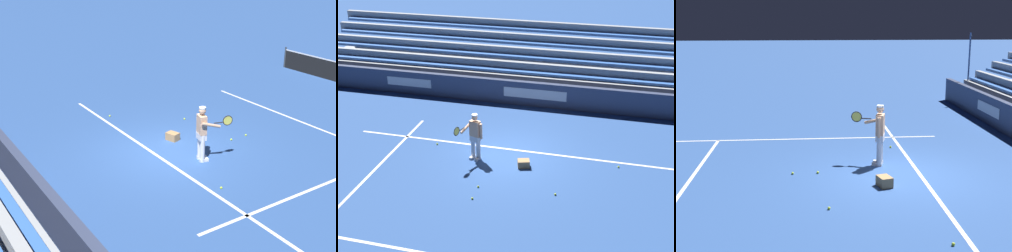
% 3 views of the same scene
% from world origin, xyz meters
% --- Properties ---
extents(ground_plane, '(160.00, 160.00, 0.00)m').
position_xyz_m(ground_plane, '(0.00, 0.00, 0.00)').
color(ground_plane, '#2D5193').
extents(court_baseline_white, '(12.00, 0.10, 0.01)m').
position_xyz_m(court_baseline_white, '(0.00, -0.50, 0.00)').
color(court_baseline_white, white).
rests_on(court_baseline_white, ground).
extents(court_sideline_white, '(0.10, 12.00, 0.01)m').
position_xyz_m(court_sideline_white, '(4.11, 4.00, 0.00)').
color(court_sideline_white, white).
rests_on(court_sideline_white, ground).
extents(court_service_line_white, '(8.22, 0.10, 0.01)m').
position_xyz_m(court_service_line_white, '(0.00, 5.50, 0.00)').
color(court_service_line_white, white).
rests_on(court_service_line_white, ground).
extents(tennis_player, '(0.78, 0.94, 1.71)m').
position_xyz_m(tennis_player, '(1.03, 0.47, 0.89)').
color(tennis_player, silver).
rests_on(tennis_player, ground).
extents(ball_box_cardboard, '(0.47, 0.40, 0.26)m').
position_xyz_m(ball_box_cardboard, '(-0.75, 0.59, 0.13)').
color(ball_box_cardboard, '#A87F51').
rests_on(ball_box_cardboard, ground).
extents(tennis_ball_near_player, '(0.07, 0.07, 0.07)m').
position_xyz_m(tennis_ball_near_player, '(-2.08, 2.03, 0.03)').
color(tennis_ball_near_player, '#CCE533').
rests_on(tennis_ball_near_player, ground).
extents(tennis_ball_far_right, '(0.07, 0.07, 0.07)m').
position_xyz_m(tennis_ball_far_right, '(0.37, 2.21, 0.03)').
color(tennis_ball_far_right, '#CCE533').
rests_on(tennis_ball_far_right, ground).
extents(tennis_ball_by_box, '(0.07, 0.07, 0.07)m').
position_xyz_m(tennis_ball_by_box, '(2.74, -0.18, 0.03)').
color(tennis_ball_by_box, '#CCE533').
rests_on(tennis_ball_by_box, ground).
extents(tennis_ball_midcourt, '(0.07, 0.07, 0.07)m').
position_xyz_m(tennis_ball_midcourt, '(0.35, 2.88, 0.03)').
color(tennis_ball_midcourt, '#CCE533').
rests_on(tennis_ball_midcourt, ground).
extents(tennis_ball_stray_back, '(0.07, 0.07, 0.07)m').
position_xyz_m(tennis_ball_stray_back, '(-3.91, -0.16, 0.03)').
color(tennis_ball_stray_back, '#CCE533').
rests_on(tennis_ball_stray_back, ground).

